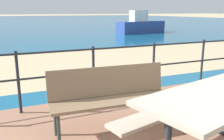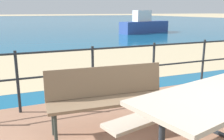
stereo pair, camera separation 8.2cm
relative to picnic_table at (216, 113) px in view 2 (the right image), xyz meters
The scene contains 6 objects.
sea_water 39.85m from the picnic_table, 89.81° to the left, with size 90.00×90.00×0.01m, color #145B84.
beach_strip 5.76m from the picnic_table, 88.66° to the left, with size 54.00×4.85×0.01m, color tan.
picnic_table is the anchor object (origin of this frame).
park_bench 1.33m from the picnic_table, 116.86° to the left, with size 1.58×0.53×0.82m.
railing_fence 2.22m from the picnic_table, 86.54° to the left, with size 5.94×0.04×0.95m.
boat_mid 16.15m from the picnic_table, 61.67° to the left, with size 4.73×2.06×1.61m.
Camera 2 is at (-1.84, -1.41, 1.57)m, focal length 39.34 mm.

